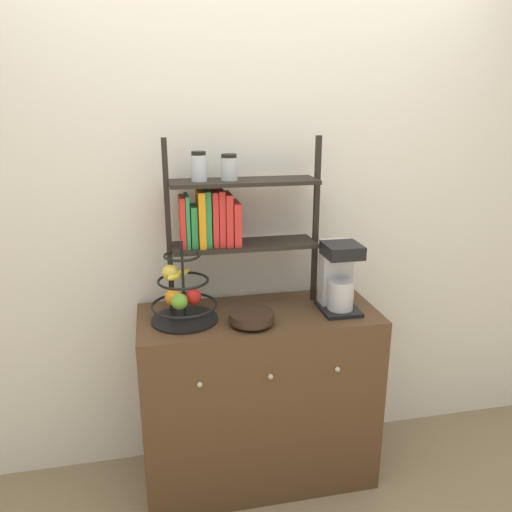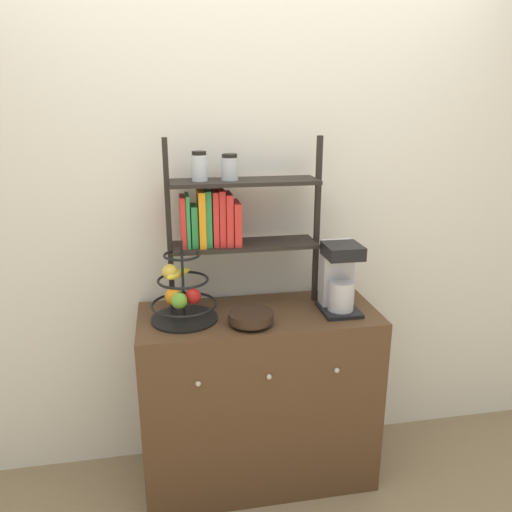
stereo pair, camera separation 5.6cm
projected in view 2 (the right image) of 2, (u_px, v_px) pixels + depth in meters
The scene contains 7 objects.
ground_plane at pixel (268, 506), 2.36m from camera, with size 12.00×12.00×0.00m, color #847051.
wall_back at pixel (249, 214), 2.46m from camera, with size 7.00×0.05×2.60m, color silver.
sideboard at pixel (259, 397), 2.45m from camera, with size 1.11×0.48×0.89m.
coffee_maker at pixel (339, 277), 2.30m from camera, with size 0.17×0.21×0.33m.
fruit_stand at pixel (182, 295), 2.21m from camera, with size 0.30×0.30×0.37m.
wooden_bowl at pixel (251, 317), 2.19m from camera, with size 0.20×0.20×0.06m.
shelf_hutch at pixel (225, 214), 2.26m from camera, with size 0.71×0.20×0.79m.
Camera 2 is at (-0.40, -1.87, 1.82)m, focal length 35.00 mm.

